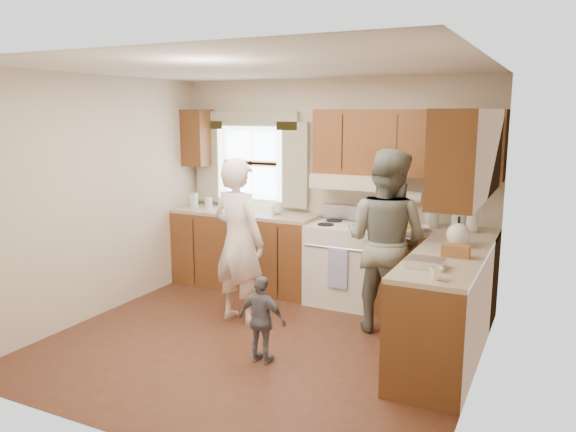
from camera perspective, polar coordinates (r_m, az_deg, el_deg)
The scene contains 6 objects.
room at distance 5.01m, azimuth -3.04°, elevation 0.46°, with size 3.80×3.80×3.80m.
kitchen_fixtures at distance 5.82m, azimuth 7.52°, elevation -2.33°, with size 3.80×2.25×2.15m.
stove at distance 6.34m, azimuth 5.78°, elevation -4.68°, with size 0.76×0.67×1.07m.
woman_left at distance 5.68m, azimuth -5.06°, elevation -2.57°, with size 0.61×0.40×1.68m, color white.
woman_right at distance 5.50m, azimuth 9.89°, elevation -2.55°, with size 0.87×0.68×1.79m, color #283F34.
child at distance 4.86m, azimuth -2.64°, elevation -10.49°, with size 0.45×0.19×0.77m, color slate.
Camera 1 is at (2.41, -4.30, 2.14)m, focal length 35.00 mm.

